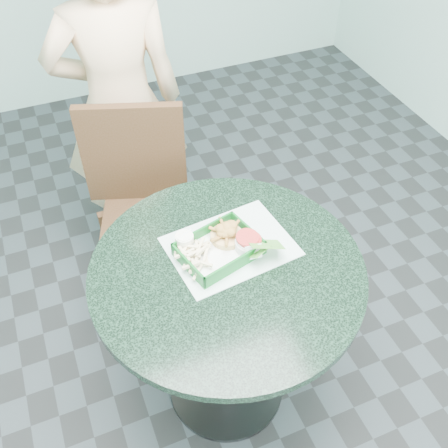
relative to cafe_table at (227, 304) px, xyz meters
name	(u,v)px	position (x,y,z in m)	size (l,w,h in m)	color
floor	(226,387)	(0.00, 0.00, -0.58)	(4.00, 5.00, 0.02)	#303335
cafe_table	(227,304)	(0.00, 0.00, 0.00)	(0.87, 0.87, 0.75)	#353638
dining_chair	(145,200)	(-0.10, 0.66, -0.05)	(0.43, 0.43, 0.93)	black
diner_person	(119,100)	(-0.08, 1.01, 0.23)	(0.59, 0.39, 1.63)	beige
placemat	(230,250)	(0.04, 0.08, 0.17)	(0.39, 0.29, 0.00)	silver
food_basket	(219,255)	(0.00, 0.06, 0.19)	(0.25, 0.18, 0.05)	#0B5D1C
crab_sandwich	(231,238)	(0.05, 0.09, 0.22)	(0.11, 0.11, 0.07)	tan
fries_pile	(194,255)	(-0.08, 0.07, 0.21)	(0.11, 0.11, 0.04)	beige
sauce_ramekin	(188,237)	(-0.08, 0.14, 0.22)	(0.06, 0.06, 0.03)	white
garnish_cup	(252,253)	(0.09, 0.01, 0.21)	(0.13, 0.13, 0.05)	silver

